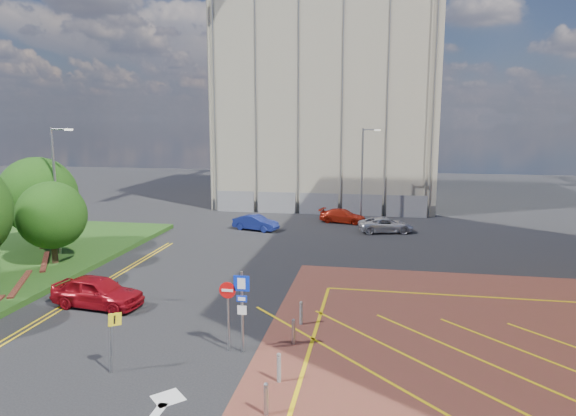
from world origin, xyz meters
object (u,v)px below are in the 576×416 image
(car_silver_back, at_px, (386,225))
(warning_sign, at_px, (112,335))
(tree_d, at_px, (38,195))
(car_blue_back, at_px, (256,223))
(sign_cluster, at_px, (237,303))
(car_red_left, at_px, (98,292))
(tree_c, at_px, (52,215))
(lamp_left_far, at_px, (56,186))
(lamp_back, at_px, (363,171))
(car_red_back, at_px, (343,216))

(car_silver_back, bearing_deg, warning_sign, 146.15)
(tree_d, height_order, warning_sign, tree_d)
(car_blue_back, bearing_deg, tree_d, 143.12)
(sign_cluster, xyz_separation_m, car_red_left, (-7.81, 3.48, -1.20))
(tree_c, height_order, car_silver_back, tree_c)
(lamp_left_far, xyz_separation_m, car_blue_back, (10.27, 10.33, -4.05))
(car_blue_back, height_order, car_silver_back, car_blue_back)
(lamp_left_far, height_order, car_silver_back, lamp_left_far)
(lamp_back, relative_size, sign_cluster, 2.50)
(warning_sign, bearing_deg, car_red_back, 77.84)
(tree_d, bearing_deg, sign_cluster, -35.58)
(lamp_left_far, distance_m, car_red_back, 22.69)
(warning_sign, relative_size, car_silver_back, 0.53)
(car_blue_back, bearing_deg, tree_c, 158.88)
(car_red_back, xyz_separation_m, car_silver_back, (3.58, -3.21, 0.01))
(car_blue_back, bearing_deg, car_red_back, -41.57)
(car_red_left, height_order, car_silver_back, car_red_left)
(lamp_left_far, relative_size, lamp_back, 1.00)
(car_red_back, height_order, car_silver_back, car_silver_back)
(car_silver_back, bearing_deg, car_red_back, 35.47)
(tree_d, bearing_deg, car_silver_back, 24.60)
(car_blue_back, bearing_deg, warning_sign, -162.40)
(car_red_left, bearing_deg, car_red_back, -17.18)
(car_red_left, relative_size, car_blue_back, 1.19)
(warning_sign, bearing_deg, car_blue_back, 91.55)
(car_red_left, bearing_deg, lamp_left_far, 49.73)
(tree_d, relative_size, car_red_left, 1.38)
(tree_c, bearing_deg, car_blue_back, 52.84)
(car_blue_back, bearing_deg, car_silver_back, -68.31)
(lamp_back, xyz_separation_m, car_red_left, (-11.59, -23.54, -3.61))
(sign_cluster, bearing_deg, car_red_back, 85.06)
(tree_d, relative_size, lamp_left_far, 0.76)
(lamp_back, relative_size, car_red_back, 2.00)
(lamp_back, height_order, warning_sign, lamp_back)
(warning_sign, xyz_separation_m, car_red_left, (-4.00, 5.84, -0.68))
(tree_c, distance_m, car_red_back, 23.17)
(car_red_back, bearing_deg, sign_cluster, -173.15)
(tree_c, height_order, lamp_left_far, lamp_left_far)
(lamp_left_far, height_order, sign_cluster, lamp_left_far)
(tree_d, relative_size, lamp_back, 0.76)
(tree_d, xyz_separation_m, lamp_back, (20.58, 15.00, 0.49))
(warning_sign, relative_size, car_blue_back, 0.61)
(tree_d, xyz_separation_m, car_blue_back, (12.35, 9.33, -3.26))
(car_blue_back, bearing_deg, car_red_left, -174.61)
(lamp_back, xyz_separation_m, sign_cluster, (-3.78, -27.02, -2.41))
(warning_sign, height_order, car_blue_back, warning_sign)
(tree_c, height_order, car_blue_back, tree_c)
(car_red_left, bearing_deg, warning_sign, -138.36)
(tree_d, distance_m, warning_sign, 19.53)
(lamp_back, distance_m, car_silver_back, 6.32)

